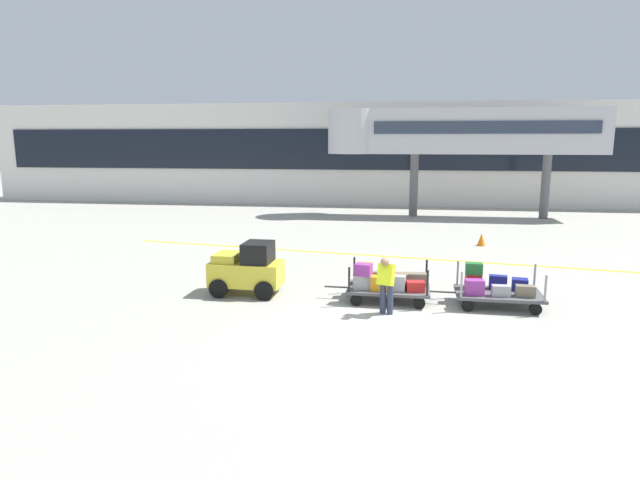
# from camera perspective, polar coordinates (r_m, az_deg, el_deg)

# --- Properties ---
(ground_plane) EXTENTS (120.00, 120.00, 0.00)m
(ground_plane) POSITION_cam_1_polar(r_m,az_deg,el_deg) (13.38, 7.40, -9.24)
(ground_plane) COLOR #9E9B91
(apron_lead_line) EXTENTS (21.15, 3.69, 0.01)m
(apron_lead_line) POSITION_cam_1_polar(r_m,az_deg,el_deg) (21.37, 5.66, -1.65)
(apron_lead_line) COLOR yellow
(apron_lead_line) RESTS_ON ground_plane
(terminal_building) EXTENTS (59.88, 2.51, 7.09)m
(terminal_building) POSITION_cam_1_polar(r_m,az_deg,el_deg) (38.58, 7.99, 9.06)
(terminal_building) COLOR silver
(terminal_building) RESTS_ON ground_plane
(jet_bridge) EXTENTS (15.82, 3.00, 6.33)m
(jet_bridge) POSITION_cam_1_polar(r_m,az_deg,el_deg) (32.75, 13.90, 11.08)
(jet_bridge) COLOR #B7B7BC
(jet_bridge) RESTS_ON ground_plane
(baggage_tug) EXTENTS (2.14, 1.29, 1.58)m
(baggage_tug) POSITION_cam_1_polar(r_m,az_deg,el_deg) (16.00, -7.73, -3.12)
(baggage_tug) COLOR gold
(baggage_tug) RESTS_ON ground_plane
(baggage_cart_lead) EXTENTS (3.02, 1.48, 1.13)m
(baggage_cart_lead) POSITION_cam_1_polar(r_m,az_deg,el_deg) (15.34, 7.05, -4.54)
(baggage_cart_lead) COLOR #4C4C4F
(baggage_cart_lead) RESTS_ON ground_plane
(baggage_cart_middle) EXTENTS (3.02, 1.48, 1.13)m
(baggage_cart_middle) POSITION_cam_1_polar(r_m,az_deg,el_deg) (15.54, 18.18, -4.95)
(baggage_cart_middle) COLOR #4C4C4F
(baggage_cart_middle) RESTS_ON ground_plane
(baggage_handler) EXTENTS (0.51, 0.52, 1.56)m
(baggage_handler) POSITION_cam_1_polar(r_m,az_deg,el_deg) (14.07, 7.06, -4.53)
(baggage_handler) COLOR #2D334C
(baggage_handler) RESTS_ON ground_plane
(safety_cone_near) EXTENTS (0.36, 0.36, 0.55)m
(safety_cone_near) POSITION_cam_1_polar(r_m,az_deg,el_deg) (24.25, 16.84, 0.06)
(safety_cone_near) COLOR orange
(safety_cone_near) RESTS_ON ground_plane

